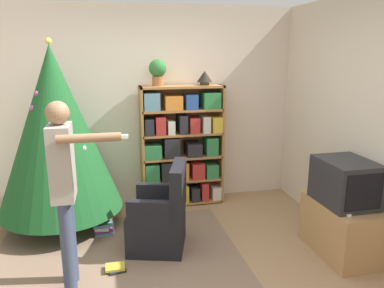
{
  "coord_description": "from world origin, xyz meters",
  "views": [
    {
      "loc": [
        -0.41,
        -2.92,
        2.02
      ],
      "look_at": [
        0.46,
        0.89,
        1.05
      ],
      "focal_mm": 35.0,
      "sensor_mm": 36.0,
      "label": 1
    }
  ],
  "objects_px": {
    "television": "(345,182)",
    "table_lamp": "(205,77)",
    "christmas_tree": "(56,130)",
    "potted_plant": "(158,71)",
    "armchair": "(161,219)",
    "standing_person": "(65,182)",
    "bookshelf": "(182,147)"
  },
  "relations": [
    {
      "from": "television",
      "to": "table_lamp",
      "type": "height_order",
      "value": "table_lamp"
    },
    {
      "from": "christmas_tree",
      "to": "potted_plant",
      "type": "distance_m",
      "value": 1.41
    },
    {
      "from": "christmas_tree",
      "to": "armchair",
      "type": "relative_size",
      "value": 2.35
    },
    {
      "from": "table_lamp",
      "to": "television",
      "type": "bearing_deg",
      "value": -58.97
    },
    {
      "from": "television",
      "to": "standing_person",
      "type": "bearing_deg",
      "value": 179.44
    },
    {
      "from": "armchair",
      "to": "table_lamp",
      "type": "height_order",
      "value": "table_lamp"
    },
    {
      "from": "table_lamp",
      "to": "potted_plant",
      "type": "bearing_deg",
      "value": 180.0
    },
    {
      "from": "television",
      "to": "christmas_tree",
      "type": "distance_m",
      "value": 3.13
    },
    {
      "from": "standing_person",
      "to": "potted_plant",
      "type": "height_order",
      "value": "potted_plant"
    },
    {
      "from": "bookshelf",
      "to": "standing_person",
      "type": "distance_m",
      "value": 2.1
    },
    {
      "from": "christmas_tree",
      "to": "standing_person",
      "type": "bearing_deg",
      "value": -81.28
    },
    {
      "from": "armchair",
      "to": "bookshelf",
      "type": "bearing_deg",
      "value": 174.59
    },
    {
      "from": "bookshelf",
      "to": "armchair",
      "type": "distance_m",
      "value": 1.3
    },
    {
      "from": "christmas_tree",
      "to": "table_lamp",
      "type": "height_order",
      "value": "christmas_tree"
    },
    {
      "from": "armchair",
      "to": "potted_plant",
      "type": "height_order",
      "value": "potted_plant"
    },
    {
      "from": "christmas_tree",
      "to": "television",
      "type": "bearing_deg",
      "value": -24.84
    },
    {
      "from": "television",
      "to": "table_lamp",
      "type": "bearing_deg",
      "value": 121.03
    },
    {
      "from": "bookshelf",
      "to": "television",
      "type": "xyz_separation_m",
      "value": [
        1.31,
        -1.65,
        -0.02
      ]
    },
    {
      "from": "christmas_tree",
      "to": "table_lamp",
      "type": "relative_size",
      "value": 10.82
    },
    {
      "from": "bookshelf",
      "to": "television",
      "type": "height_order",
      "value": "bookshelf"
    },
    {
      "from": "table_lamp",
      "to": "bookshelf",
      "type": "bearing_deg",
      "value": -177.91
    },
    {
      "from": "bookshelf",
      "to": "potted_plant",
      "type": "relative_size",
      "value": 4.85
    },
    {
      "from": "christmas_tree",
      "to": "potted_plant",
      "type": "height_order",
      "value": "christmas_tree"
    },
    {
      "from": "bookshelf",
      "to": "christmas_tree",
      "type": "xyz_separation_m",
      "value": [
        -1.51,
        -0.35,
        0.37
      ]
    },
    {
      "from": "christmas_tree",
      "to": "armchair",
      "type": "xyz_separation_m",
      "value": [
        1.06,
        -0.78,
        -0.83
      ]
    },
    {
      "from": "television",
      "to": "armchair",
      "type": "xyz_separation_m",
      "value": [
        -1.76,
        0.52,
        -0.45
      ]
    },
    {
      "from": "bookshelf",
      "to": "potted_plant",
      "type": "xyz_separation_m",
      "value": [
        -0.3,
        0.01,
        1.0
      ]
    },
    {
      "from": "standing_person",
      "to": "christmas_tree",
      "type": "bearing_deg",
      "value": -170.78
    },
    {
      "from": "christmas_tree",
      "to": "potted_plant",
      "type": "relative_size",
      "value": 6.57
    },
    {
      "from": "bookshelf",
      "to": "christmas_tree",
      "type": "relative_size",
      "value": 0.74
    },
    {
      "from": "bookshelf",
      "to": "armchair",
      "type": "relative_size",
      "value": 1.74
    },
    {
      "from": "bookshelf",
      "to": "standing_person",
      "type": "height_order",
      "value": "standing_person"
    }
  ]
}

